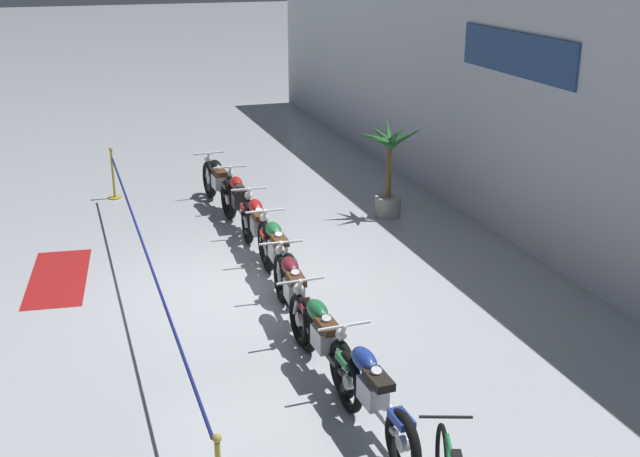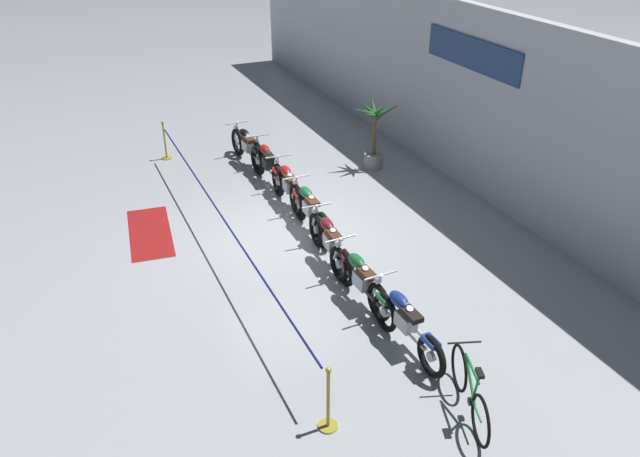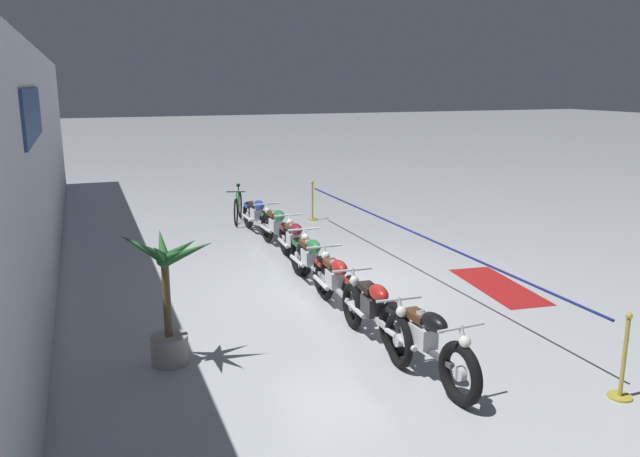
{
  "view_description": "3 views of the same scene",
  "coord_description": "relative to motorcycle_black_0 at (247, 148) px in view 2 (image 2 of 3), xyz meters",
  "views": [
    {
      "loc": [
        10.75,
        -2.24,
        4.87
      ],
      "look_at": [
        -0.05,
        1.38,
        0.8
      ],
      "focal_mm": 45.0,
      "sensor_mm": 36.0,
      "label": 1
    },
    {
      "loc": [
        10.68,
        -3.86,
        6.53
      ],
      "look_at": [
        1.17,
        0.4,
        0.72
      ],
      "focal_mm": 35.0,
      "sensor_mm": 36.0,
      "label": 2
    },
    {
      "loc": [
        -10.2,
        4.4,
        3.59
      ],
      "look_at": [
        0.29,
        0.38,
        0.96
      ],
      "focal_mm": 35.0,
      "sensor_mm": 36.0,
      "label": 3
    }
  ],
  "objects": [
    {
      "name": "motorcycle_red_1",
      "position": [
        1.24,
        0.11,
        0.0
      ],
      "size": [
        2.41,
        0.62,
        0.94
      ],
      "color": "black",
      "rests_on": "ground"
    },
    {
      "name": "ground_plane",
      "position": [
        3.98,
        -0.63,
        -0.47
      ],
      "size": [
        120.0,
        120.0,
        0.0
      ],
      "primitive_type": "plane",
      "color": "#B2B7BC"
    },
    {
      "name": "motorcycle_red_2",
      "position": [
        2.61,
        0.12,
        -0.01
      ],
      "size": [
        2.26,
        0.62,
        0.92
      ],
      "color": "black",
      "rests_on": "ground"
    },
    {
      "name": "motorcycle_green_3",
      "position": [
        3.89,
        0.09,
        0.01
      ],
      "size": [
        2.22,
        0.62,
        0.94
      ],
      "color": "black",
      "rests_on": "ground"
    },
    {
      "name": "motorcycle_black_0",
      "position": [
        0.0,
        0.0,
        0.0
      ],
      "size": [
        2.2,
        0.62,
        0.95
      ],
      "color": "black",
      "rests_on": "ground"
    },
    {
      "name": "motorcycle_green_5",
      "position": [
        6.71,
        -0.15,
        -0.0
      ],
      "size": [
        2.32,
        0.62,
        0.92
      ],
      "color": "black",
      "rests_on": "ground"
    },
    {
      "name": "stanchion_mid_left",
      "position": [
        9.11,
        -1.88,
        -0.11
      ],
      "size": [
        0.28,
        0.28,
        1.05
      ],
      "color": "gold",
      "rests_on": "ground"
    },
    {
      "name": "motorcycle_blue_6",
      "position": [
        8.01,
        -0.06,
        -0.01
      ],
      "size": [
        2.21,
        0.62,
        0.92
      ],
      "color": "black",
      "rests_on": "ground"
    },
    {
      "name": "potted_palm_left_of_row",
      "position": [
        1.53,
        2.89,
        0.45
      ],
      "size": [
        1.02,
        1.17,
        1.81
      ],
      "color": "gray",
      "rests_on": "ground"
    },
    {
      "name": "bicycle",
      "position": [
        9.66,
        0.01,
        -0.09
      ],
      "size": [
        1.64,
        0.69,
        0.96
      ],
      "color": "black",
      "rests_on": "ground"
    },
    {
      "name": "back_wall",
      "position": [
        3.98,
        4.5,
        1.64
      ],
      "size": [
        28.0,
        0.29,
        4.2
      ],
      "color": "silver",
      "rests_on": "ground"
    },
    {
      "name": "stanchion_far_left",
      "position": [
        2.5,
        -1.88,
        0.27
      ],
      "size": [
        10.31,
        0.28,
        1.05
      ],
      "color": "gold",
      "rests_on": "ground"
    },
    {
      "name": "floor_banner",
      "position": [
        2.65,
        -3.08,
        -0.46
      ],
      "size": [
        2.38,
        1.12,
        0.01
      ],
      "primitive_type": "cube",
      "rotation": [
        0.0,
        0.0,
        -0.12
      ],
      "color": "maroon",
      "rests_on": "ground"
    },
    {
      "name": "motorcycle_maroon_4",
      "position": [
        5.31,
        -0.08,
        -0.01
      ],
      "size": [
        2.25,
        0.62,
        0.93
      ],
      "color": "black",
      "rests_on": "ground"
    }
  ]
}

